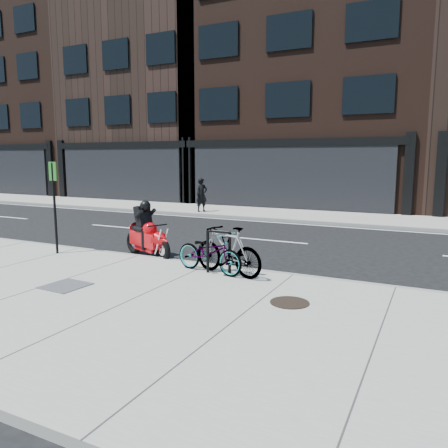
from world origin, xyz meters
The scene contains 14 objects.
ground centered at (0.00, 0.00, 0.00)m, with size 120.00×120.00×0.00m, color black.
sidewalk_near centered at (0.00, -5.00, 0.07)m, with size 60.00×6.00×0.13m, color gray.
sidewalk_far centered at (0.00, 7.75, 0.07)m, with size 60.00×3.50×0.13m, color gray.
building_west centered at (-22.00, 14.50, 6.75)m, with size 10.00×10.00×13.50m, color black.
building_midwest centered at (-12.00, 14.50, 6.00)m, with size 10.00×10.00×12.00m, color black.
building_center centered at (-2.00, 14.50, 7.25)m, with size 12.00×10.00×14.50m, color black.
bike_rack centered at (0.57, -2.60, 0.68)m, with size 0.56×0.10×0.93m.
bicycle_front centered at (0.35, -2.60, 0.57)m, with size 0.58×1.67×0.88m, color gray.
bicycle_rear centered at (0.78, -2.60, 0.64)m, with size 0.48×1.71×1.03m, color gray.
motorcycle centered at (-1.91, -1.63, 0.60)m, with size 1.89×1.04×1.48m.
pedestrian centered at (-4.97, 6.56, 0.89)m, with size 0.56×0.36×1.52m, color black.
manhole_cover centered at (2.49, -3.74, 0.14)m, with size 0.66×0.66×0.01m, color black.
utility_grate centered at (-1.62, -4.70, 0.14)m, with size 0.75×0.75×0.01m, color #4D4C4F.
sign_post centered at (-4.01, -2.67, 1.51)m, with size 0.31×0.08×2.31m.
Camera 1 is at (4.63, -10.53, 2.54)m, focal length 35.00 mm.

